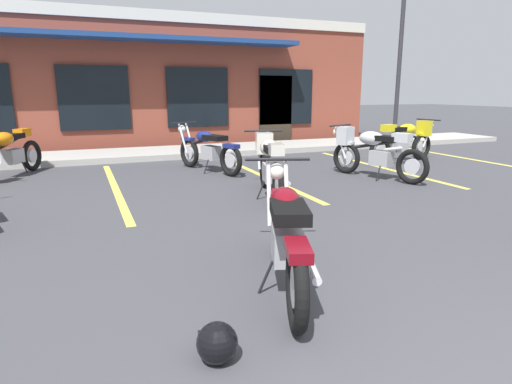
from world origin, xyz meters
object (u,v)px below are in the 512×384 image
motorcycle_foreground_classic (286,233)px  motorcycle_blue_standard (373,150)px  motorcycle_orange_scrambler (6,151)px  parking_lot_lamp_post (404,32)px  motorcycle_green_cafe_racer (405,139)px  helmet_on_pavement (217,343)px  motorcycle_black_cruiser (270,163)px  motorcycle_silver_naked (208,149)px

motorcycle_foreground_classic → motorcycle_blue_standard: size_ratio=1.00×
motorcycle_orange_scrambler → parking_lot_lamp_post: (9.80, 0.75, 2.67)m
motorcycle_blue_standard → motorcycle_green_cafe_racer: (1.90, 1.31, 0.00)m
motorcycle_foreground_classic → parking_lot_lamp_post: bearing=45.1°
motorcycle_blue_standard → motorcycle_foreground_classic: bearing=-134.6°
motorcycle_green_cafe_racer → parking_lot_lamp_post: (1.41, 1.98, 2.67)m
motorcycle_green_cafe_racer → motorcycle_orange_scrambler: bearing=171.7°
helmet_on_pavement → motorcycle_foreground_classic: bearing=44.1°
motorcycle_black_cruiser → motorcycle_green_cafe_racer: size_ratio=0.99×
motorcycle_silver_naked → motorcycle_green_cafe_racer: size_ratio=0.97×
motorcycle_foreground_classic → motorcycle_black_cruiser: 3.33m
motorcycle_black_cruiser → helmet_on_pavement: size_ratio=7.95×
helmet_on_pavement → motorcycle_blue_standard: bearing=45.1°
motorcycle_silver_naked → motorcycle_orange_scrambler: (-3.76, 0.71, 0.07)m
motorcycle_green_cafe_racer → motorcycle_foreground_classic: bearing=-138.0°
motorcycle_orange_scrambler → motorcycle_blue_standard: bearing=-21.4°
motorcycle_foreground_classic → helmet_on_pavement: bearing=-135.9°
motorcycle_black_cruiser → helmet_on_pavement: 4.49m
motorcycle_black_cruiser → helmet_on_pavement: (-2.10, -3.95, -0.40)m
motorcycle_blue_standard → parking_lot_lamp_post: 5.38m
motorcycle_foreground_classic → helmet_on_pavement: (-0.88, -0.85, -0.33)m
motorcycle_green_cafe_racer → motorcycle_orange_scrambler: (-8.39, 1.23, 0.00)m
motorcycle_blue_standard → helmet_on_pavement: (-4.51, -4.53, -0.40)m
motorcycle_foreground_classic → motorcycle_silver_naked: size_ratio=1.00×
motorcycle_black_cruiser → motorcycle_silver_naked: same height
motorcycle_black_cruiser → motorcycle_blue_standard: 2.48m
motorcycle_green_cafe_racer → helmet_on_pavement: (-6.41, -5.84, -0.40)m
parking_lot_lamp_post → motorcycle_green_cafe_racer: bearing=-125.3°
motorcycle_silver_naked → motorcycle_green_cafe_racer: 4.67m
motorcycle_green_cafe_racer → parking_lot_lamp_post: size_ratio=0.42×
motorcycle_foreground_classic → motorcycle_silver_naked: same height
motorcycle_green_cafe_racer → motorcycle_orange_scrambler: size_ratio=1.07×
motorcycle_black_cruiser → motorcycle_green_cafe_racer: bearing=23.7°
motorcycle_black_cruiser → motorcycle_blue_standard: same height
motorcycle_foreground_classic → motorcycle_green_cafe_racer: (5.53, 4.99, 0.07)m
motorcycle_foreground_classic → motorcycle_blue_standard: bearing=45.4°
motorcycle_silver_naked → helmet_on_pavement: (-1.78, -6.37, -0.33)m
parking_lot_lamp_post → motorcycle_silver_naked: bearing=-166.4°
motorcycle_green_cafe_racer → motorcycle_orange_scrambler: same height
motorcycle_green_cafe_racer → parking_lot_lamp_post: 3.62m
motorcycle_orange_scrambler → parking_lot_lamp_post: parking_lot_lamp_post is taller
motorcycle_silver_naked → motorcycle_orange_scrambler: 3.82m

